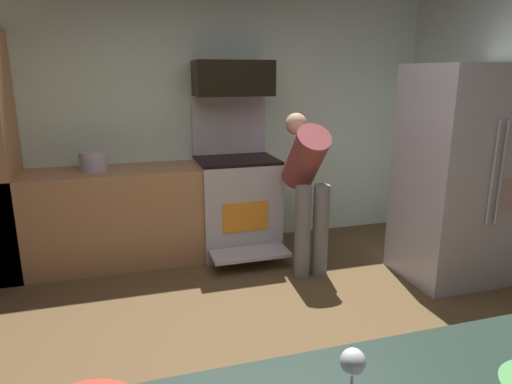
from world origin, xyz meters
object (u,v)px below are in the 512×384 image
(refrigerator, at_px, (461,175))
(wine_glass_mid, at_px, (353,365))
(stock_pot, at_px, (93,161))
(person_cook, at_px, (307,181))
(oven_range, at_px, (237,201))
(microwave, at_px, (233,78))

(refrigerator, bearing_deg, wine_glass_mid, -135.32)
(wine_glass_mid, xyz_separation_m, stock_pot, (-0.79, 3.33, -0.03))
(person_cook, bearing_deg, oven_range, 126.05)
(microwave, height_order, refrigerator, microwave)
(wine_glass_mid, bearing_deg, stock_pot, 103.33)
(stock_pot, bearing_deg, microwave, 3.47)
(oven_range, xyz_separation_m, refrigerator, (1.68, -1.13, 0.40))
(person_cook, bearing_deg, wine_glass_mid, -110.61)
(person_cook, relative_size, wine_glass_mid, 8.57)
(microwave, bearing_deg, refrigerator, -35.86)
(oven_range, xyz_separation_m, person_cook, (0.47, -0.65, 0.32))
(refrigerator, relative_size, stock_pot, 7.59)
(refrigerator, relative_size, wine_glass_mid, 11.14)
(wine_glass_mid, relative_size, stock_pot, 0.68)
(oven_range, xyz_separation_m, microwave, (-0.00, 0.09, 1.19))
(refrigerator, distance_m, stock_pot, 3.21)
(oven_range, relative_size, microwave, 2.08)
(microwave, bearing_deg, person_cook, -57.47)
(oven_range, bearing_deg, wine_glass_mid, -99.08)
(refrigerator, bearing_deg, stock_pot, 159.25)
(oven_range, distance_m, refrigerator, 2.07)
(person_cook, height_order, stock_pot, person_cook)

